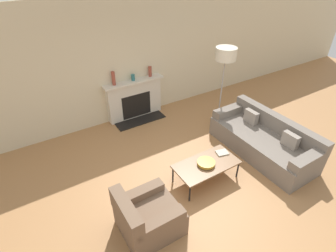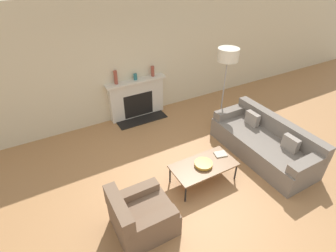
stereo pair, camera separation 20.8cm
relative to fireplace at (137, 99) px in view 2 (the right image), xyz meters
The scene contains 12 objects.
ground_plane 2.90m from the fireplace, 94.24° to the right, with size 18.00×18.00×0.00m, color #A87547.
wall_back 1.00m from the fireplace, 145.39° to the left, with size 18.00×0.06×2.90m.
fireplace is the anchor object (origin of this frame).
couch 3.20m from the fireplace, 58.75° to the right, with size 0.96×2.23×0.77m.
armchair_near 3.41m from the fireplace, 112.81° to the right, with size 0.88×0.80×0.78m.
coffee_table 2.76m from the fireplace, 87.73° to the right, with size 1.19×0.61×0.38m.
bowl 2.76m from the fireplace, 88.17° to the right, with size 0.33×0.33×0.07m.
book 2.73m from the fireplace, 78.34° to the right, with size 0.26×0.22×0.02m.
floor_lamp 2.42m from the fireplace, 39.43° to the right, with size 0.47×0.47×1.89m.
mantel_vase_left 0.83m from the fireplace, behind, with size 0.08×0.08×0.32m.
mantel_vase_center_left 0.59m from the fireplace, 71.91° to the left, with size 0.09×0.09×0.15m.
mantel_vase_center_right 0.80m from the fireplace, ahead, with size 0.09×0.09×0.26m.
Camera 2 is at (-1.97, -2.68, 3.60)m, focal length 28.00 mm.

